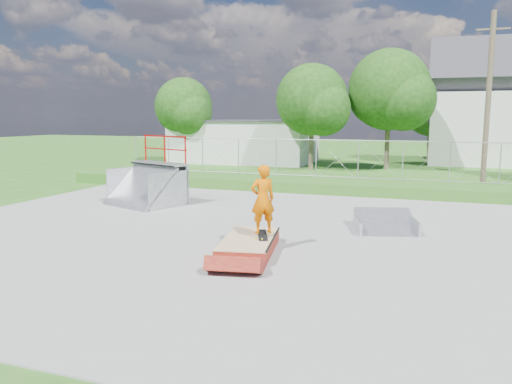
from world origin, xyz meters
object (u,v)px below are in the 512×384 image
grind_box (249,245)px  skater (263,202)px  quarter_pipe (144,171)px  flat_bank_ramp (385,223)px

grind_box → skater: (0.30, 0.19, 1.10)m
quarter_pipe → grind_box: bearing=-18.6°
grind_box → quarter_pipe: bearing=130.7°
skater → flat_bank_ramp: bearing=-166.5°
quarter_pipe → flat_bank_ramp: 9.35m
quarter_pipe → skater: size_ratio=1.53×
grind_box → quarter_pipe: size_ratio=1.04×
grind_box → flat_bank_ramp: size_ratio=1.51×
grind_box → flat_bank_ramp: 4.69m
skater → quarter_pipe: bearing=-74.7°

